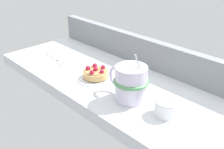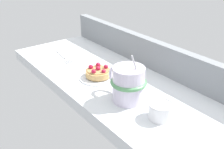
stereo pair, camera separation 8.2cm
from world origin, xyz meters
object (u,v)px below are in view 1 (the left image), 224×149
object	(u,v)px
dessert_plate	(96,77)
dessert_fork	(55,58)
raspberry_tart	(96,73)
sugar_bowl	(166,107)
coffee_mug	(130,83)

from	to	relation	value
dessert_plate	dessert_fork	xyz separation A→B (cm)	(-23.49, -0.90, -0.03)
raspberry_tart	sugar_bowl	world-z (taller)	sugar_bowl
raspberry_tart	dessert_fork	size ratio (longest dim) A/B	0.54
dessert_fork	sugar_bowl	size ratio (longest dim) A/B	2.39
sugar_bowl	dessert_plate	bearing A→B (deg)	179.25
dessert_plate	dessert_fork	world-z (taller)	dessert_plate
raspberry_tart	dessert_fork	bearing A→B (deg)	-177.75
coffee_mug	dessert_plate	bearing A→B (deg)	175.34
raspberry_tart	coffee_mug	xyz separation A→B (cm)	(16.94, -1.40, 3.30)
coffee_mug	dessert_fork	distance (cm)	40.71
dessert_plate	raspberry_tart	size ratio (longest dim) A/B	1.52
dessert_plate	coffee_mug	distance (cm)	17.68
coffee_mug	dessert_fork	bearing A→B (deg)	179.33
dessert_plate	sugar_bowl	distance (cm)	28.97
dessert_fork	sugar_bowl	bearing A→B (deg)	0.57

